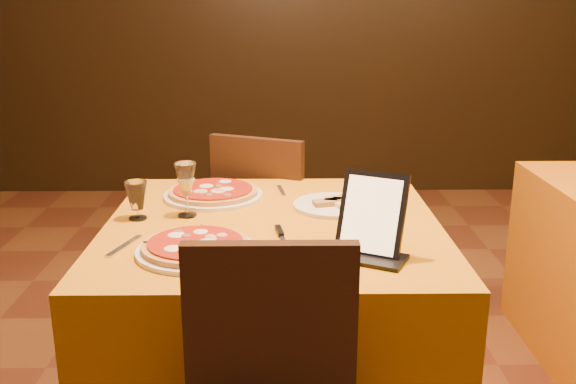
{
  "coord_description": "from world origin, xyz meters",
  "views": [
    {
      "loc": [
        -0.53,
        -1.47,
        1.44
      ],
      "look_at": [
        -0.5,
        0.51,
        0.86
      ],
      "focal_mm": 40.0,
      "sensor_mm": 36.0,
      "label": 1
    }
  ],
  "objects_px": {
    "water_glass": "(137,201)",
    "tablet": "(372,214)",
    "pizza_far": "(213,193)",
    "wine_glass": "(186,189)",
    "main_table": "(274,324)",
    "chair_main_far": "(275,227)",
    "pizza_near": "(196,248)"
  },
  "relations": [
    {
      "from": "water_glass",
      "to": "tablet",
      "type": "height_order",
      "value": "tablet"
    },
    {
      "from": "tablet",
      "to": "pizza_far",
      "type": "bearing_deg",
      "value": 158.49
    },
    {
      "from": "wine_glass",
      "to": "main_table",
      "type": "bearing_deg",
      "value": -13.1
    },
    {
      "from": "main_table",
      "to": "water_glass",
      "type": "xyz_separation_m",
      "value": [
        -0.45,
        0.04,
        0.44
      ]
    },
    {
      "from": "chair_main_far",
      "to": "wine_glass",
      "type": "distance_m",
      "value": 0.87
    },
    {
      "from": "wine_glass",
      "to": "water_glass",
      "type": "distance_m",
      "value": 0.17
    },
    {
      "from": "chair_main_far",
      "to": "tablet",
      "type": "xyz_separation_m",
      "value": [
        0.29,
        -1.07,
        0.41
      ]
    },
    {
      "from": "pizza_far",
      "to": "tablet",
      "type": "distance_m",
      "value": 0.77
    },
    {
      "from": "pizza_near",
      "to": "main_table",
      "type": "bearing_deg",
      "value": 50.6
    },
    {
      "from": "pizza_far",
      "to": "tablet",
      "type": "height_order",
      "value": "tablet"
    },
    {
      "from": "chair_main_far",
      "to": "pizza_near",
      "type": "relative_size",
      "value": 2.63
    },
    {
      "from": "pizza_far",
      "to": "wine_glass",
      "type": "height_order",
      "value": "wine_glass"
    },
    {
      "from": "pizza_far",
      "to": "water_glass",
      "type": "distance_m",
      "value": 0.34
    },
    {
      "from": "main_table",
      "to": "pizza_far",
      "type": "distance_m",
      "value": 0.53
    },
    {
      "from": "water_glass",
      "to": "tablet",
      "type": "xyz_separation_m",
      "value": [
        0.74,
        -0.32,
        0.06
      ]
    },
    {
      "from": "water_glass",
      "to": "chair_main_far",
      "type": "bearing_deg",
      "value": 58.84
    },
    {
      "from": "main_table",
      "to": "water_glass",
      "type": "height_order",
      "value": "water_glass"
    },
    {
      "from": "main_table",
      "to": "pizza_near",
      "type": "relative_size",
      "value": 3.18
    },
    {
      "from": "wine_glass",
      "to": "tablet",
      "type": "bearing_deg",
      "value": -31.17
    },
    {
      "from": "water_glass",
      "to": "wine_glass",
      "type": "bearing_deg",
      "value": 10.25
    },
    {
      "from": "main_table",
      "to": "pizza_near",
      "type": "height_order",
      "value": "pizza_near"
    },
    {
      "from": "chair_main_far",
      "to": "main_table",
      "type": "bearing_deg",
      "value": 113.48
    },
    {
      "from": "water_glass",
      "to": "main_table",
      "type": "bearing_deg",
      "value": -4.86
    },
    {
      "from": "chair_main_far",
      "to": "pizza_near",
      "type": "height_order",
      "value": "chair_main_far"
    },
    {
      "from": "main_table",
      "to": "chair_main_far",
      "type": "height_order",
      "value": "chair_main_far"
    },
    {
      "from": "main_table",
      "to": "wine_glass",
      "type": "xyz_separation_m",
      "value": [
        -0.29,
        0.07,
        0.47
      ]
    },
    {
      "from": "chair_main_far",
      "to": "pizza_far",
      "type": "relative_size",
      "value": 2.47
    },
    {
      "from": "pizza_near",
      "to": "water_glass",
      "type": "bearing_deg",
      "value": 127.12
    },
    {
      "from": "tablet",
      "to": "main_table",
      "type": "bearing_deg",
      "value": 162.03
    },
    {
      "from": "pizza_near",
      "to": "tablet",
      "type": "xyz_separation_m",
      "value": [
        0.51,
        -0.01,
        0.1
      ]
    },
    {
      "from": "pizza_near",
      "to": "tablet",
      "type": "height_order",
      "value": "tablet"
    },
    {
      "from": "pizza_near",
      "to": "tablet",
      "type": "relative_size",
      "value": 1.42
    }
  ]
}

